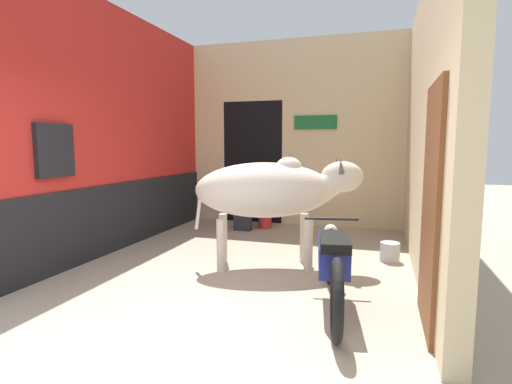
{
  "coord_description": "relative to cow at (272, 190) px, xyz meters",
  "views": [
    {
      "loc": [
        1.66,
        -2.76,
        1.58
      ],
      "look_at": [
        0.1,
        2.23,
        0.96
      ],
      "focal_mm": 28.0,
      "sensor_mm": 36.0,
      "label": 1
    }
  ],
  "objects": [
    {
      "name": "plastic_stool",
      "position": [
        -0.76,
        2.31,
        -0.8
      ],
      "size": [
        0.36,
        0.36,
        0.39
      ],
      "color": "red",
      "rests_on": "ground_plane"
    },
    {
      "name": "cow",
      "position": [
        0.0,
        0.0,
        0.0
      ],
      "size": [
        2.21,
        1.26,
        1.43
      ],
      "color": "beige",
      "rests_on": "ground_plane"
    },
    {
      "name": "motorcycle_near",
      "position": [
        0.9,
        -1.08,
        -0.55
      ],
      "size": [
        0.58,
        2.05,
        0.79
      ],
      "color": "black",
      "rests_on": "ground_plane"
    },
    {
      "name": "bucket",
      "position": [
        1.47,
        0.7,
        -0.88
      ],
      "size": [
        0.26,
        0.26,
        0.26
      ],
      "color": "#A8A8B2",
      "rests_on": "ground_plane"
    },
    {
      "name": "shopkeeper_seated",
      "position": [
        -1.09,
        2.08,
        -0.43
      ],
      "size": [
        0.44,
        0.33,
        1.11
      ],
      "color": "#282833",
      "rests_on": "ground_plane"
    },
    {
      "name": "wall_right_with_door",
      "position": [
        1.84,
        0.29,
        0.77
      ],
      "size": [
        0.22,
        4.96,
        3.6
      ],
      "color": "beige",
      "rests_on": "ground_plane"
    },
    {
      "name": "wall_left_shopfront",
      "position": [
        -2.53,
        0.33,
        0.73
      ],
      "size": [
        0.25,
        4.96,
        3.6
      ],
      "color": "red",
      "rests_on": "ground_plane"
    },
    {
      "name": "ground_plane",
      "position": [
        -0.35,
        -2.14,
        -1.01
      ],
      "size": [
        30.0,
        30.0,
        0.0
      ],
      "primitive_type": "plane",
      "color": "tan"
    },
    {
      "name": "wall_back_with_doorway",
      "position": [
        -0.71,
        3.11,
        0.54
      ],
      "size": [
        4.2,
        0.93,
        3.6
      ],
      "color": "beige",
      "rests_on": "ground_plane"
    }
  ]
}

